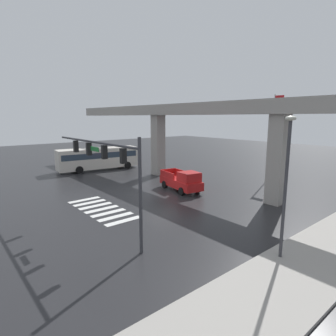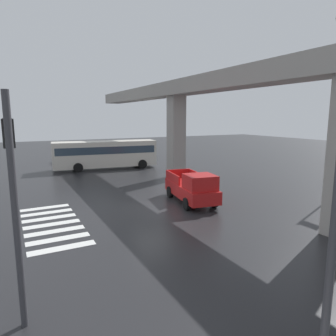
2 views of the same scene
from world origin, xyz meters
name	(u,v)px [view 1 (image 1 of 2)]	position (x,y,z in m)	size (l,w,h in m)	color
ground_plane	(159,196)	(0.00, 0.00, 0.00)	(120.00, 120.00, 0.00)	#232326
crosswalk_stripes	(102,209)	(0.00, -5.79, 0.01)	(7.15, 2.80, 0.01)	silver
elevated_overpass	(206,116)	(0.00, 6.08, 7.31)	(53.05, 2.02, 8.61)	#9E9991
pickup_truck	(182,181)	(0.00, 2.86, 0.99)	(5.34, 2.71, 2.08)	red
city_bus	(98,157)	(-15.72, 1.70, 1.72)	(3.80, 11.02, 2.99)	beige
traffic_signal_mast	(106,159)	(4.30, -7.47, 4.66)	(10.89, 0.32, 6.20)	#38383D
street_lamp_near_corner	(287,172)	(13.07, -2.42, 4.56)	(0.44, 0.70, 7.24)	#38383D
flagpole	(273,130)	(2.37, 15.01, 5.65)	(1.16, 0.12, 9.72)	silver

